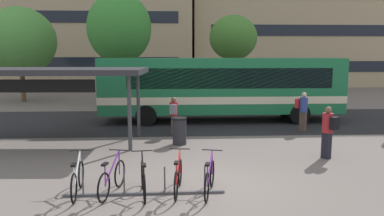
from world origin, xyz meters
TOP-DOWN VIEW (x-y plane):
  - ground at (0.00, 0.00)m, footprint 200.00×200.00m
  - bus_lane_asphalt at (0.00, 9.40)m, footprint 80.00×7.20m
  - city_bus at (1.39, 9.40)m, footprint 12.05×2.67m
  - bike_rack at (-1.66, -0.57)m, footprint 3.90×0.14m
  - parked_bicycle_white_0 at (-3.27, -0.49)m, footprint 0.52×1.72m
  - parked_bicycle_purple_1 at (-2.44, -0.49)m, footprint 0.57×1.69m
  - parked_bicycle_black_2 at (-1.68, -0.60)m, footprint 0.52×1.72m
  - parked_bicycle_red_3 at (-0.84, -0.46)m, footprint 0.52×1.72m
  - parked_bicycle_purple_4 at (-0.08, -0.61)m, footprint 0.58×1.69m
  - transit_shelter at (-5.58, 4.88)m, footprint 7.20×3.36m
  - commuter_black_pack_1 at (4.06, 2.31)m, footprint 0.53×0.61m
  - commuter_grey_pack_2 at (-0.95, 6.11)m, footprint 0.37×0.54m
  - commuter_red_pack_3 at (4.71, 6.52)m, footprint 0.58×0.59m
  - trash_bin at (-0.73, 4.48)m, footprint 0.55×0.55m
  - street_tree_0 at (-4.53, 16.10)m, footprint 4.26×4.26m
  - street_tree_1 at (3.43, 17.95)m, footprint 3.48×3.48m
  - street_tree_2 at (-11.83, 18.00)m, footprint 4.99×4.99m
  - building_centre_block at (3.37, 45.60)m, footprint 16.56×10.10m

SIDE VIEW (x-z plane):
  - ground at x=0.00m, z-range 0.00..0.00m
  - bus_lane_asphalt at x=0.00m, z-range 0.00..0.01m
  - bike_rack at x=-1.66m, z-range -0.26..0.44m
  - parked_bicycle_white_0 at x=-3.27m, z-range -0.11..0.88m
  - parked_bicycle_purple_1 at x=-2.44m, z-range -0.11..0.88m
  - parked_bicycle_black_2 at x=-1.68m, z-range -0.11..0.88m
  - parked_bicycle_red_3 at x=-0.84m, z-range -0.11..0.88m
  - parked_bicycle_purple_4 at x=-0.08m, z-range -0.11..0.88m
  - trash_bin at x=-0.73m, z-range 0.00..1.03m
  - commuter_grey_pack_2 at x=-0.95m, z-range 0.12..1.74m
  - commuter_black_pack_1 at x=4.06m, z-range 0.13..1.85m
  - commuter_red_pack_3 at x=4.71m, z-range 0.13..1.89m
  - city_bus at x=1.39m, z-range 0.18..3.38m
  - transit_shelter at x=-5.58m, z-range 1.25..4.12m
  - street_tree_2 at x=-11.83m, z-range 0.97..7.69m
  - street_tree_1 at x=3.43m, z-range 1.46..7.68m
  - street_tree_0 at x=-4.53m, z-range 1.38..8.85m
  - building_centre_block at x=3.37m, z-range 0.00..10.66m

